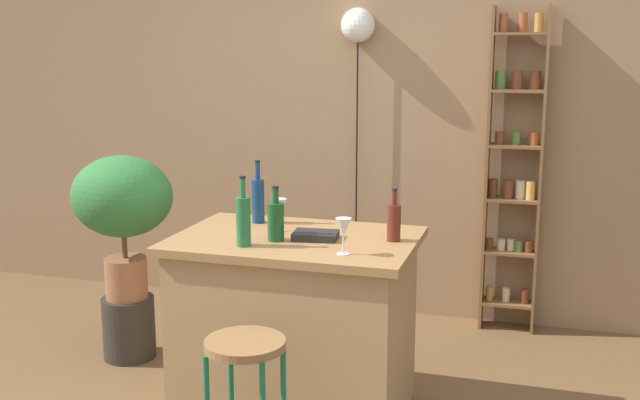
{
  "coord_description": "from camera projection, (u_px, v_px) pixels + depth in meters",
  "views": [
    {
      "loc": [
        1.13,
        -3.02,
        1.8
      ],
      "look_at": [
        0.05,
        0.55,
        1.05
      ],
      "focal_mm": 41.96,
      "sensor_mm": 36.0,
      "label": 1
    }
  ],
  "objects": [
    {
      "name": "back_wall",
      "position": [
        372.0,
        110.0,
        5.06
      ],
      "size": [
        6.4,
        0.1,
        2.8
      ],
      "primitive_type": "cube",
      "color": "#997551",
      "rests_on": "ground"
    },
    {
      "name": "kitchen_counter",
      "position": [
        296.0,
        325.0,
        3.7
      ],
      "size": [
        1.17,
        0.81,
        0.91
      ],
      "color": "#A87F51",
      "rests_on": "ground"
    },
    {
      "name": "bar_stool",
      "position": [
        246.0,
        379.0,
        3.05
      ],
      "size": [
        0.33,
        0.33,
        0.65
      ],
      "color": "#196642",
      "rests_on": "ground"
    },
    {
      "name": "spice_shelf",
      "position": [
        514.0,
        168.0,
        4.72
      ],
      "size": [
        0.35,
        0.16,
        2.07
      ],
      "color": "brown",
      "rests_on": "ground"
    },
    {
      "name": "plant_stool",
      "position": [
        129.0,
        327.0,
        4.43
      ],
      "size": [
        0.31,
        0.31,
        0.37
      ],
      "primitive_type": "cylinder",
      "color": "#2D2823",
      "rests_on": "ground"
    },
    {
      "name": "potted_plant",
      "position": [
        122.0,
        204.0,
        4.28
      ],
      "size": [
        0.59,
        0.53,
        0.84
      ],
      "color": "#935B3D",
      "rests_on": "plant_stool"
    },
    {
      "name": "bottle_wine_red",
      "position": [
        243.0,
        220.0,
        3.42
      ],
      "size": [
        0.07,
        0.07,
        0.33
      ],
      "color": "#236638",
      "rests_on": "kitchen_counter"
    },
    {
      "name": "bottle_vinegar",
      "position": [
        258.0,
        199.0,
        3.89
      ],
      "size": [
        0.07,
        0.07,
        0.33
      ],
      "color": "navy",
      "rests_on": "kitchen_counter"
    },
    {
      "name": "bottle_soda_blue",
      "position": [
        276.0,
        220.0,
        3.53
      ],
      "size": [
        0.08,
        0.08,
        0.26
      ],
      "color": "#194C23",
      "rests_on": "kitchen_counter"
    },
    {
      "name": "bottle_olive_oil",
      "position": [
        394.0,
        221.0,
        3.52
      ],
      "size": [
        0.07,
        0.07,
        0.25
      ],
      "color": "#5B2319",
      "rests_on": "kitchen_counter"
    },
    {
      "name": "wine_glass_left",
      "position": [
        280.0,
        208.0,
        3.71
      ],
      "size": [
        0.07,
        0.07,
        0.16
      ],
      "color": "silver",
      "rests_on": "kitchen_counter"
    },
    {
      "name": "wine_glass_center",
      "position": [
        343.0,
        229.0,
        3.28
      ],
      "size": [
        0.07,
        0.07,
        0.16
      ],
      "color": "silver",
      "rests_on": "kitchen_counter"
    },
    {
      "name": "cookbook",
      "position": [
        316.0,
        235.0,
        3.57
      ],
      "size": [
        0.22,
        0.17,
        0.03
      ],
      "primitive_type": "cube",
      "rotation": [
        0.0,
        0.0,
        0.1
      ],
      "color": "black",
      "rests_on": "kitchen_counter"
    },
    {
      "name": "pendant_globe_light",
      "position": [
        358.0,
        29.0,
        4.88
      ],
      "size": [
        0.22,
        0.22,
        2.07
      ],
      "color": "black",
      "rests_on": "ground"
    }
  ]
}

